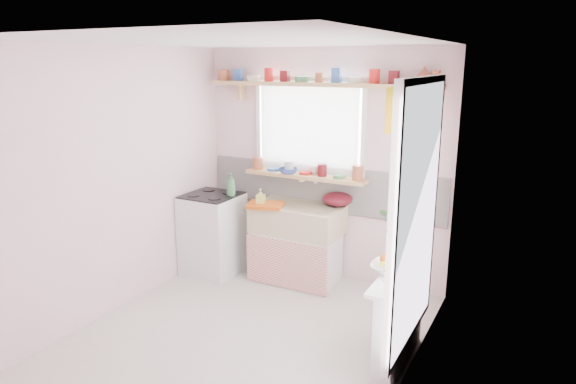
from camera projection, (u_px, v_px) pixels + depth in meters
The scene contains 19 objects.
room at pixel (356, 173), 4.62m from camera, with size 3.20×3.20×3.20m.
sink_unit at pixel (297, 243), 5.60m from camera, with size 0.95×0.65×1.11m.
cooker at pixel (213, 233), 5.81m from camera, with size 0.58×0.58×0.93m.
radiator_ledge at pixel (399, 319), 4.01m from camera, with size 0.22×0.95×0.78m.
windowsill at pixel (305, 176), 5.58m from camera, with size 1.40×0.22×0.04m, color tan.
pine_shelf at pixel (319, 85), 5.26m from camera, with size 2.52×0.24×0.04m, color tan.
shelf_crockery at pixel (317, 77), 5.25m from camera, with size 2.47×0.11×0.12m.
sill_crockery at pixel (304, 169), 5.57m from camera, with size 1.35×0.11×0.12m.
dish_tray at pixel (265, 205), 5.45m from camera, with size 0.37×0.28×0.04m, color #CB5112.
colander at pixel (337, 199), 5.48m from camera, with size 0.33×0.33×0.15m, color #500D19.
jade_plant at pixel (406, 228), 4.24m from camera, with size 0.43×0.37×0.48m, color #2F6428.
fruit_bowl at pixel (390, 268), 3.93m from camera, with size 0.29×0.29×0.07m, color silver.
herb_pot at pixel (391, 281), 3.54m from camera, with size 0.11×0.07×0.21m, color #235928.
soap_bottle_sink at pixel (261, 197), 5.46m from camera, with size 0.09×0.09×0.19m, color #C7D960.
sill_cup at pixel (315, 170), 5.57m from camera, with size 0.11×0.11×0.09m, color silver.
sill_bowl at pixel (288, 171), 5.60m from camera, with size 0.20×0.20×0.06m, color #30489D.
shelf_vase at pixel (424, 76), 4.81m from camera, with size 0.16×0.16×0.16m, color #AA4F34.
cooker_bottle at pixel (231, 184), 5.62m from camera, with size 0.10×0.10×0.25m, color #3E7C4A.
fruit at pixel (391, 261), 3.92m from camera, with size 0.20×0.14×0.10m.
Camera 1 is at (2.23, -3.43, 2.35)m, focal length 32.00 mm.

